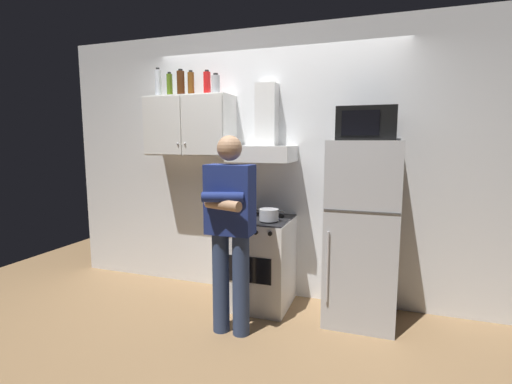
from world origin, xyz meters
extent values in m
plane|color=olive|center=(0.00, 0.00, 0.00)|extent=(7.00, 7.00, 0.00)
cube|color=white|center=(0.00, 0.60, 1.35)|extent=(4.80, 0.10, 2.70)
cube|color=white|center=(-0.85, 0.38, 1.75)|extent=(0.90, 0.34, 0.60)
cube|color=white|center=(-1.07, 0.20, 1.75)|extent=(0.43, 0.01, 0.58)
cube|color=white|center=(-0.62, 0.20, 1.75)|extent=(0.43, 0.01, 0.58)
sphere|color=#B2B2B7|center=(-0.89, 0.19, 1.57)|extent=(0.02, 0.02, 0.02)
sphere|color=#B2B2B7|center=(-0.81, 0.19, 1.57)|extent=(0.02, 0.02, 0.02)
cube|color=white|center=(-0.05, 0.25, 0.42)|extent=(0.60, 0.60, 0.85)
cube|color=black|center=(-0.05, 0.25, 0.86)|extent=(0.59, 0.59, 0.01)
cube|color=black|center=(-0.05, -0.05, 0.45)|extent=(0.42, 0.01, 0.24)
cylinder|color=black|center=(-0.18, 0.13, 0.87)|extent=(0.16, 0.16, 0.01)
cylinder|color=black|center=(0.08, 0.13, 0.87)|extent=(0.16, 0.16, 0.01)
cylinder|color=black|center=(-0.18, 0.37, 0.87)|extent=(0.16, 0.16, 0.01)
cylinder|color=black|center=(0.08, 0.37, 0.87)|extent=(0.16, 0.16, 0.01)
cylinder|color=black|center=(-0.25, -0.06, 0.80)|extent=(0.04, 0.02, 0.04)
cylinder|color=black|center=(-0.12, -0.06, 0.80)|extent=(0.04, 0.02, 0.04)
cylinder|color=black|center=(0.02, -0.06, 0.80)|extent=(0.04, 0.02, 0.04)
cylinder|color=black|center=(0.15, -0.06, 0.80)|extent=(0.04, 0.02, 0.04)
cube|color=white|center=(-0.05, 0.33, 1.47)|extent=(0.60, 0.44, 0.15)
cube|color=white|center=(-0.05, 0.47, 1.85)|extent=(0.20, 0.16, 0.60)
cube|color=silver|center=(0.90, 0.25, 0.80)|extent=(0.60, 0.60, 1.60)
cube|color=#4C4C4C|center=(0.90, -0.05, 1.04)|extent=(0.59, 0.01, 0.01)
cylinder|color=silver|center=(0.65, -0.06, 0.56)|extent=(0.02, 0.02, 0.60)
cube|color=black|center=(0.90, 0.27, 1.74)|extent=(0.48, 0.36, 0.28)
cube|color=black|center=(0.86, 0.09, 1.74)|extent=(0.30, 0.01, 0.20)
cylinder|color=navy|center=(-0.19, -0.35, 0.42)|extent=(0.14, 0.14, 0.85)
cylinder|color=navy|center=(-0.01, -0.35, 0.42)|extent=(0.14, 0.14, 0.85)
cube|color=navy|center=(-0.10, -0.35, 1.13)|extent=(0.38, 0.20, 0.56)
cylinder|color=navy|center=(-0.10, -0.49, 1.17)|extent=(0.33, 0.17, 0.08)
cylinder|color=tan|center=(-0.10, -0.49, 1.11)|extent=(0.33, 0.17, 0.08)
sphere|color=tan|center=(-0.10, -0.35, 1.54)|extent=(0.20, 0.20, 0.20)
cylinder|color=#B7BABF|center=(0.08, 0.13, 0.93)|extent=(0.18, 0.18, 0.11)
cylinder|color=black|center=(-0.03, 0.13, 0.96)|extent=(0.05, 0.01, 0.01)
cylinder|color=black|center=(0.19, 0.13, 0.96)|extent=(0.05, 0.01, 0.01)
cylinder|color=brown|center=(-0.84, 0.41, 2.17)|extent=(0.07, 0.07, 0.24)
cylinder|color=black|center=(-0.84, 0.41, 2.30)|extent=(0.04, 0.04, 0.02)
cylinder|color=#4C6B19|center=(-1.08, 0.39, 2.17)|extent=(0.06, 0.06, 0.23)
cylinder|color=black|center=(-1.08, 0.39, 2.29)|extent=(0.03, 0.03, 0.02)
cylinder|color=red|center=(-0.66, 0.41, 2.17)|extent=(0.07, 0.07, 0.23)
cylinder|color=black|center=(-0.66, 0.41, 2.29)|extent=(0.04, 0.04, 0.02)
cylinder|color=#47230F|center=(-0.94, 0.37, 2.17)|extent=(0.08, 0.08, 0.25)
cylinder|color=black|center=(-0.94, 0.37, 2.31)|extent=(0.04, 0.04, 0.02)
cylinder|color=silver|center=(-1.19, 0.34, 2.19)|extent=(0.07, 0.07, 0.27)
cylinder|color=black|center=(-1.19, 0.34, 2.33)|extent=(0.04, 0.04, 0.02)
cylinder|color=#B2B5BA|center=(-0.53, 0.34, 2.14)|extent=(0.08, 0.08, 0.18)
cylinder|color=black|center=(-0.53, 0.34, 2.24)|extent=(0.05, 0.05, 0.02)
camera|label=1|loc=(1.06, -3.06, 1.60)|focal=26.10mm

